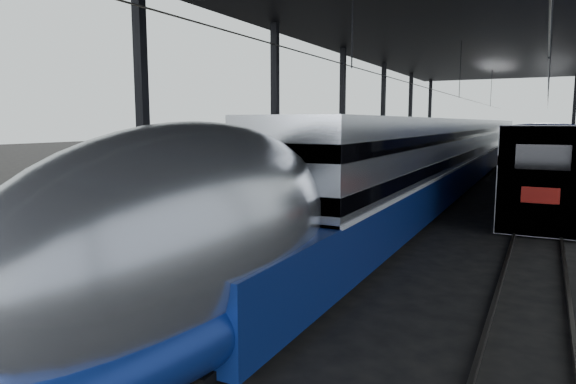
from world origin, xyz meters
The scene contains 7 objects.
ground centered at (0.00, 0.00, 0.00)m, with size 160.00×160.00×0.00m, color black.
platform centered at (-3.50, 20.00, 0.50)m, with size 6.00×80.00×1.00m, color #4C4C4F.
yellow_strip centered at (-0.70, 20.00, 1.00)m, with size 0.30×80.00×0.01m, color yellow.
rails centered at (4.50, 20.00, 0.08)m, with size 6.52×80.00×0.16m.
canopy centered at (1.90, 20.00, 9.12)m, with size 18.00×75.00×9.47m.
tgv_train centered at (2.00, 25.08, 1.91)m, with size 2.86×65.20×4.09m.
second_train centered at (7.00, 37.08, 1.94)m, with size 2.78×56.05×3.83m.
Camera 1 is at (7.06, -9.12, 3.93)m, focal length 32.00 mm.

